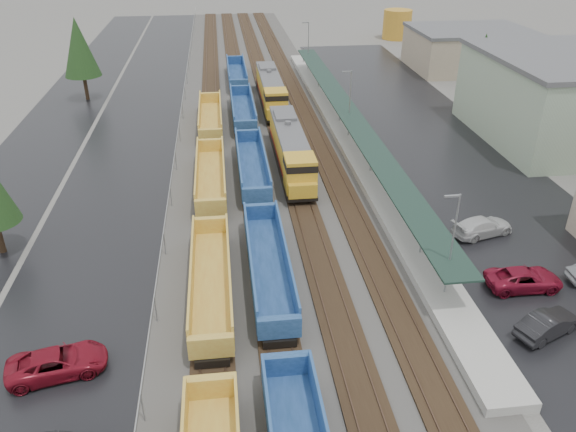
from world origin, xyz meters
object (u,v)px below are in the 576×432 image
(locomotive_trail, at_px, (271,90))
(storage_tank, at_px, (397,24))
(parked_car_west_c, at_px, (57,363))
(parked_car_east_c, at_px, (482,227))
(locomotive_lead, at_px, (291,149))
(parked_car_east_b, at_px, (524,279))
(parked_car_east_a, at_px, (548,324))
(well_string_yellow, at_px, (211,281))
(well_string_blue, at_px, (259,207))

(locomotive_trail, xyz_separation_m, storage_tank, (29.60, 41.61, 0.60))
(locomotive_trail, xyz_separation_m, parked_car_west_c, (-16.67, -47.59, -1.47))
(parked_car_west_c, height_order, parked_car_east_c, parked_car_west_c)
(locomotive_lead, relative_size, parked_car_west_c, 3.34)
(parked_car_east_b, distance_m, parked_car_east_c, 7.31)
(locomotive_trail, relative_size, parked_car_east_a, 3.98)
(locomotive_trail, height_order, parked_car_west_c, locomotive_trail)
(well_string_yellow, bearing_deg, parked_car_west_c, -143.78)
(parked_car_west_c, height_order, parked_car_east_b, parked_car_west_c)
(locomotive_trail, xyz_separation_m, parked_car_east_b, (13.49, -43.02, -1.50))
(locomotive_lead, distance_m, well_string_blue, 10.83)
(storage_tank, bearing_deg, well_string_blue, -114.83)
(storage_tank, height_order, parked_car_east_c, storage_tank)
(parked_car_west_c, distance_m, parked_car_east_c, 32.62)
(well_string_blue, relative_size, parked_car_east_c, 19.92)
(locomotive_lead, bearing_deg, parked_car_east_a, -64.86)
(well_string_blue, height_order, parked_car_east_b, well_string_blue)
(locomotive_trail, height_order, well_string_blue, locomotive_trail)
(parked_car_east_a, height_order, parked_car_east_c, parked_car_east_a)
(locomotive_lead, height_order, well_string_blue, locomotive_lead)
(locomotive_trail, xyz_separation_m, well_string_yellow, (-8.00, -41.24, -1.05))
(well_string_yellow, relative_size, well_string_blue, 0.80)
(locomotive_trail, height_order, parked_car_east_c, locomotive_trail)
(parked_car_west_c, xyz_separation_m, parked_car_east_a, (29.25, -0.23, -0.01))
(locomotive_trail, relative_size, storage_tank, 3.23)
(locomotive_trail, bearing_deg, storage_tank, 54.57)
(well_string_blue, distance_m, parked_car_east_b, 21.22)
(well_string_blue, height_order, parked_car_west_c, well_string_blue)
(locomotive_lead, relative_size, parked_car_east_b, 3.47)
(parked_car_west_c, bearing_deg, storage_tank, -39.47)
(well_string_blue, height_order, parked_car_east_c, well_string_blue)
(well_string_yellow, xyz_separation_m, parked_car_east_b, (21.49, -1.78, -0.45))
(well_string_yellow, distance_m, parked_car_east_b, 21.57)
(parked_car_east_b, bearing_deg, locomotive_trail, 18.56)
(locomotive_lead, bearing_deg, well_string_yellow, -111.57)
(storage_tank, bearing_deg, well_string_yellow, -114.41)
(well_string_yellow, distance_m, storage_tank, 91.00)
(well_string_blue, bearing_deg, parked_car_east_c, -14.86)
(parked_car_east_b, bearing_deg, well_string_yellow, 86.41)
(well_string_yellow, bearing_deg, storage_tank, 65.59)
(locomotive_lead, xyz_separation_m, well_string_blue, (-4.00, -10.01, -1.04))
(storage_tank, relative_size, parked_car_east_b, 1.08)
(parked_car_east_b, bearing_deg, parked_car_west_c, 99.76)
(parked_car_east_a, bearing_deg, parked_car_west_c, 66.30)
(locomotive_trail, bearing_deg, parked_car_east_c, -68.99)
(storage_tank, distance_m, parked_car_east_a, 91.05)
(locomotive_lead, distance_m, parked_car_east_c, 20.16)
(locomotive_lead, xyz_separation_m, well_string_yellow, (-8.00, -20.24, -1.05))
(locomotive_lead, distance_m, parked_car_east_b, 25.86)
(locomotive_trail, distance_m, parked_car_east_b, 45.11)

